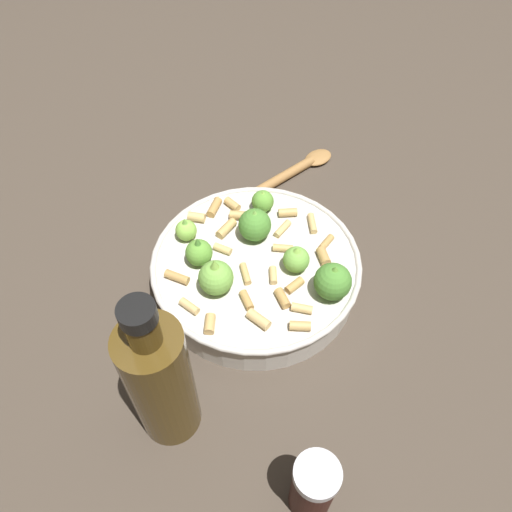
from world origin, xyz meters
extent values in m
plane|color=#42382D|center=(0.00, 0.00, 0.00)|extent=(2.40, 2.40, 0.00)
cylinder|color=beige|center=(0.00, 0.00, 0.02)|extent=(0.27, 0.27, 0.05)
torus|color=beige|center=(0.00, 0.00, 0.05)|extent=(0.28, 0.28, 0.01)
sphere|color=#75B247|center=(0.05, 0.01, 0.06)|extent=(0.03, 0.03, 0.03)
cone|color=#8CC64C|center=(0.05, 0.01, 0.08)|extent=(0.02, 0.02, 0.01)
sphere|color=#4C8933|center=(-0.02, 0.04, 0.07)|extent=(0.05, 0.05, 0.05)
cone|color=#75B247|center=(-0.02, 0.04, 0.09)|extent=(0.02, 0.02, 0.01)
sphere|color=#8CC64C|center=(-0.10, -0.01, 0.06)|extent=(0.03, 0.03, 0.03)
cone|color=#75B247|center=(-0.10, -0.01, 0.08)|extent=(0.01, 0.01, 0.01)
sphere|color=#4C8933|center=(0.11, 0.00, 0.07)|extent=(0.05, 0.05, 0.05)
cone|color=#609E38|center=(0.11, 0.00, 0.09)|extent=(0.02, 0.02, 0.02)
sphere|color=#609E38|center=(-0.04, 0.09, 0.06)|extent=(0.03, 0.03, 0.03)
cone|color=#8CC64C|center=(-0.04, 0.09, 0.08)|extent=(0.01, 0.01, 0.01)
sphere|color=#75B247|center=(-0.02, -0.06, 0.07)|extent=(0.04, 0.04, 0.04)
cone|color=#8CC64C|center=(-0.02, -0.06, 0.09)|extent=(0.02, 0.02, 0.02)
sphere|color=#609E38|center=(-0.06, -0.04, 0.07)|extent=(0.04, 0.04, 0.04)
cone|color=#4C8933|center=(-0.06, -0.04, 0.08)|extent=(0.01, 0.01, 0.02)
cylinder|color=tan|center=(0.08, 0.05, 0.05)|extent=(0.03, 0.03, 0.01)
cylinder|color=tan|center=(-0.05, -0.01, 0.05)|extent=(0.03, 0.01, 0.01)
cylinder|color=tan|center=(0.02, -0.06, 0.05)|extent=(0.03, 0.02, 0.01)
cylinder|color=tan|center=(-0.04, -0.11, 0.05)|extent=(0.03, 0.01, 0.01)
cylinder|color=tan|center=(0.01, 0.06, 0.05)|extent=(0.01, 0.03, 0.01)
cylinder|color=tan|center=(0.10, -0.07, 0.05)|extent=(0.03, 0.02, 0.01)
cylinder|color=tan|center=(0.05, -0.08, 0.05)|extent=(0.03, 0.02, 0.01)
cylinder|color=tan|center=(-0.06, 0.03, 0.05)|extent=(0.02, 0.03, 0.01)
cylinder|color=tan|center=(0.00, -0.03, 0.05)|extent=(0.03, 0.03, 0.01)
cylinder|color=tan|center=(0.07, 0.07, 0.05)|extent=(0.01, 0.03, 0.01)
cylinder|color=tan|center=(-0.08, 0.07, 0.05)|extent=(0.03, 0.02, 0.01)
cylinder|color=tan|center=(-0.07, -0.08, 0.05)|extent=(0.03, 0.01, 0.01)
cylinder|color=tan|center=(0.04, 0.09, 0.05)|extent=(0.03, 0.03, 0.01)
cylinder|color=tan|center=(0.06, -0.04, 0.05)|extent=(0.03, 0.03, 0.01)
cylinder|color=tan|center=(0.03, -0.01, 0.05)|extent=(0.02, 0.03, 0.01)
cylinder|color=tan|center=(-0.06, 0.06, 0.05)|extent=(0.03, 0.02, 0.01)
cylinder|color=tan|center=(-0.10, 0.05, 0.05)|extent=(0.02, 0.03, 0.01)
cylinder|color=tan|center=(0.09, -0.04, 0.05)|extent=(0.03, 0.02, 0.01)
cylinder|color=tan|center=(0.02, 0.03, 0.05)|extent=(0.03, 0.02, 0.01)
cylinder|color=tan|center=(0.00, 0.09, 0.05)|extent=(0.03, 0.02, 0.01)
cylinder|color=tan|center=(0.06, -0.02, 0.05)|extent=(0.02, 0.03, 0.01)
cylinder|color=tan|center=(-0.11, 0.02, 0.05)|extent=(0.03, 0.02, 0.01)
cylinder|color=tan|center=(0.00, -0.12, 0.05)|extent=(0.02, 0.03, 0.01)
cylinder|color=#33140F|center=(0.18, -0.22, 0.04)|extent=(0.04, 0.04, 0.09)
cylinder|color=silver|center=(0.18, -0.22, 0.09)|extent=(0.04, 0.04, 0.01)
cylinder|color=#4C3814|center=(0.01, -0.22, 0.09)|extent=(0.07, 0.07, 0.18)
cylinder|color=#4C3814|center=(0.01, -0.22, 0.20)|extent=(0.03, 0.03, 0.04)
cylinder|color=black|center=(0.01, -0.22, 0.22)|extent=(0.03, 0.03, 0.02)
cylinder|color=#9E703D|center=(-0.07, 0.18, 0.01)|extent=(0.08, 0.18, 0.02)
ellipsoid|color=#9E703D|center=(-0.03, 0.28, 0.01)|extent=(0.05, 0.06, 0.01)
camera|label=1|loc=(0.20, -0.36, 0.57)|focal=35.00mm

